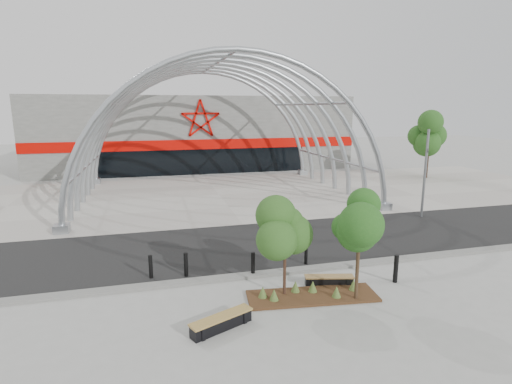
{
  "coord_description": "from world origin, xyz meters",
  "views": [
    {
      "loc": [
        -5.04,
        -15.05,
        6.76
      ],
      "look_at": [
        0.0,
        4.0,
        2.6
      ],
      "focal_mm": 28.0,
      "sensor_mm": 36.0,
      "label": 1
    }
  ],
  "objects_px": {
    "street_tree_0": "(285,230)",
    "bench_1": "(329,281)",
    "signal_pole": "(425,172)",
    "bench_0": "(222,323)",
    "bollard_2": "(253,264)",
    "street_tree_1": "(360,228)"
  },
  "relations": [
    {
      "from": "street_tree_1",
      "to": "bench_1",
      "type": "height_order",
      "value": "street_tree_1"
    },
    {
      "from": "signal_pole",
      "to": "bench_1",
      "type": "xyz_separation_m",
      "value": [
        -9.91,
        -7.67,
        -2.68
      ]
    },
    {
      "from": "bench_0",
      "to": "bollard_2",
      "type": "height_order",
      "value": "bollard_2"
    },
    {
      "from": "signal_pole",
      "to": "street_tree_0",
      "type": "xyz_separation_m",
      "value": [
        -11.88,
        -8.06,
        -0.37
      ]
    },
    {
      "from": "signal_pole",
      "to": "bench_0",
      "type": "distance_m",
      "value": 17.64
    },
    {
      "from": "street_tree_1",
      "to": "bench_0",
      "type": "bearing_deg",
      "value": -172.73
    },
    {
      "from": "bench_0",
      "to": "street_tree_0",
      "type": "bearing_deg",
      "value": 31.96
    },
    {
      "from": "signal_pole",
      "to": "street_tree_1",
      "type": "distance_m",
      "value": 13.15
    },
    {
      "from": "bollard_2",
      "to": "street_tree_0",
      "type": "bearing_deg",
      "value": -72.03
    },
    {
      "from": "street_tree_0",
      "to": "bench_0",
      "type": "distance_m",
      "value": 3.84
    },
    {
      "from": "signal_pole",
      "to": "bollard_2",
      "type": "xyz_separation_m",
      "value": [
        -12.54,
        -6.02,
        -2.37
      ]
    },
    {
      "from": "signal_pole",
      "to": "bench_0",
      "type": "bearing_deg",
      "value": -146.23
    },
    {
      "from": "street_tree_0",
      "to": "bollard_2",
      "type": "relative_size",
      "value": 3.46
    },
    {
      "from": "bench_1",
      "to": "street_tree_1",
      "type": "bearing_deg",
      "value": -74.42
    },
    {
      "from": "signal_pole",
      "to": "bench_1",
      "type": "relative_size",
      "value": 2.85
    },
    {
      "from": "street_tree_0",
      "to": "bollard_2",
      "type": "height_order",
      "value": "street_tree_0"
    },
    {
      "from": "signal_pole",
      "to": "bollard_2",
      "type": "relative_size",
      "value": 5.46
    },
    {
      "from": "street_tree_1",
      "to": "bench_1",
      "type": "relative_size",
      "value": 1.94
    },
    {
      "from": "bench_1",
      "to": "signal_pole",
      "type": "bearing_deg",
      "value": 37.72
    },
    {
      "from": "street_tree_0",
      "to": "bench_1",
      "type": "xyz_separation_m",
      "value": [
        1.97,
        0.39,
        -2.31
      ]
    },
    {
      "from": "street_tree_1",
      "to": "bollard_2",
      "type": "xyz_separation_m",
      "value": [
        -3.02,
        3.04,
        -2.19
      ]
    },
    {
      "from": "bench_1",
      "to": "bollard_2",
      "type": "bearing_deg",
      "value": 147.95
    }
  ]
}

